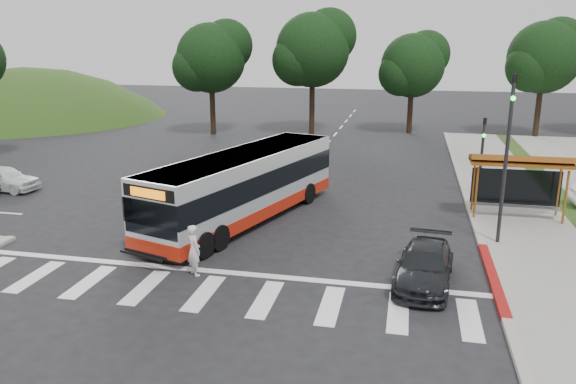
# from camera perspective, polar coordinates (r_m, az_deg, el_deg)

# --- Properties ---
(ground) EXTENTS (140.00, 140.00, 0.00)m
(ground) POSITION_cam_1_polar(r_m,az_deg,el_deg) (22.45, -4.05, -4.83)
(ground) COLOR black
(ground) RESTS_ON ground
(sidewalk_east) EXTENTS (4.00, 40.00, 0.12)m
(sidewalk_east) POSITION_cam_1_polar(r_m,az_deg,el_deg) (29.65, 21.51, -0.74)
(sidewalk_east) COLOR gray
(sidewalk_east) RESTS_ON ground
(curb_east) EXTENTS (0.30, 40.00, 0.15)m
(curb_east) POSITION_cam_1_polar(r_m,az_deg,el_deg) (29.37, 17.67, -0.50)
(curb_east) COLOR #9E9991
(curb_east) RESTS_ON ground
(curb_east_red) EXTENTS (0.32, 6.00, 0.15)m
(curb_east_red) POSITION_cam_1_polar(r_m,az_deg,el_deg) (19.97, 20.10, -8.17)
(curb_east_red) COLOR maroon
(curb_east_red) RESTS_ON ground
(hillside_nw) EXTENTS (44.00, 44.00, 10.00)m
(hillside_nw) POSITION_cam_1_polar(r_m,az_deg,el_deg) (63.44, -24.86, 6.93)
(hillside_nw) COLOR #1D3A12
(hillside_nw) RESTS_ON ground
(crosswalk_ladder) EXTENTS (18.00, 2.60, 0.01)m
(crosswalk_ladder) POSITION_cam_1_polar(r_m,az_deg,el_deg) (18.08, -8.54, -10.12)
(crosswalk_ladder) COLOR silver
(crosswalk_ladder) RESTS_ON ground
(bus_shelter) EXTENTS (4.20, 1.60, 2.86)m
(bus_shelter) POSITION_cam_1_polar(r_m,az_deg,el_deg) (26.31, 22.50, 2.37)
(bus_shelter) COLOR #965219
(bus_shelter) RESTS_ON sidewalk_east
(traffic_signal_ne_tall) EXTENTS (0.18, 0.37, 6.50)m
(traffic_signal_ne_tall) POSITION_cam_1_polar(r_m,az_deg,el_deg) (22.32, 21.39, 4.36)
(traffic_signal_ne_tall) COLOR black
(traffic_signal_ne_tall) RESTS_ON ground
(traffic_signal_ne_short) EXTENTS (0.18, 0.37, 4.00)m
(traffic_signal_ne_short) POSITION_cam_1_polar(r_m,az_deg,el_deg) (29.39, 19.13, 4.20)
(traffic_signal_ne_short) COLOR black
(traffic_signal_ne_short) RESTS_ON ground
(tree_ne_a) EXTENTS (6.16, 5.74, 9.30)m
(tree_ne_a) POSITION_cam_1_polar(r_m,az_deg,el_deg) (49.32, 24.66, 12.43)
(tree_ne_a) COLOR black
(tree_ne_a) RESTS_ON parking_lot
(tree_north_a) EXTENTS (6.60, 6.15, 10.17)m
(tree_north_a) POSITION_cam_1_polar(r_m,az_deg,el_deg) (46.95, 2.63, 14.33)
(tree_north_a) COLOR black
(tree_north_a) RESTS_ON ground
(tree_north_b) EXTENTS (5.72, 5.33, 8.43)m
(tree_north_b) POSITION_cam_1_polar(r_m,az_deg,el_deg) (48.31, 12.64, 12.52)
(tree_north_b) COLOR black
(tree_north_b) RESTS_ON ground
(tree_north_c) EXTENTS (6.16, 5.74, 9.30)m
(tree_north_c) POSITION_cam_1_polar(r_m,az_deg,el_deg) (47.07, -7.73, 13.45)
(tree_north_c) COLOR black
(tree_north_c) RESTS_ON ground
(transit_bus) EXTENTS (5.88, 11.81, 3.00)m
(transit_bus) POSITION_cam_1_polar(r_m,az_deg,el_deg) (24.34, -4.46, 0.47)
(transit_bus) COLOR silver
(transit_bus) RESTS_ON ground
(pedestrian) EXTENTS (0.76, 0.75, 1.77)m
(pedestrian) POSITION_cam_1_polar(r_m,az_deg,el_deg) (19.13, -9.54, -5.84)
(pedestrian) COLOR silver
(pedestrian) RESTS_ON ground
(dark_sedan) EXTENTS (2.15, 4.37, 1.22)m
(dark_sedan) POSITION_cam_1_polar(r_m,az_deg,el_deg) (18.85, 13.72, -7.29)
(dark_sedan) COLOR black
(dark_sedan) RESTS_ON ground
(west_car_white) EXTENTS (3.97, 1.84, 1.32)m
(west_car_white) POSITION_cam_1_polar(r_m,az_deg,el_deg) (32.94, -26.97, 1.25)
(west_car_white) COLOR white
(west_car_white) RESTS_ON ground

